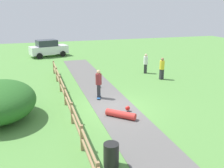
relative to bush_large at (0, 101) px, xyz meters
The scene contains 11 objects.
ground_plane 6.07m from the bush_large, ahead, with size 60.00×60.00×0.00m, color #568E42.
asphalt_path 6.07m from the bush_large, ahead, with size 2.40×28.00×0.02m, color #605E5B.
wooden_fence 3.41m from the bush_large, ahead, with size 0.12×18.12×1.10m.
bush_large is the anchor object (origin of this frame).
trash_bin 6.94m from the bush_large, 52.78° to the right, with size 0.56×0.56×0.90m, color black.
skater_riding 5.74m from the bush_large, 15.38° to the left, with size 0.48×0.82×1.82m.
skater_fallen 6.20m from the bush_large, 15.46° to the right, with size 1.49×1.50×0.36m.
skateboard_loose 7.29m from the bush_large, 32.25° to the left, with size 0.28×0.82×0.08m.
bystander_yellow 12.17m from the bush_large, 20.67° to the left, with size 0.49×0.49×1.74m.
bystander_white 12.72m from the bush_large, 30.44° to the left, with size 0.53×0.53×1.70m.
parked_car_white 17.25m from the bush_large, 78.33° to the left, with size 4.48×2.74×1.92m.
Camera 1 is at (-4.13, -12.80, 5.53)m, focal length 40.66 mm.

